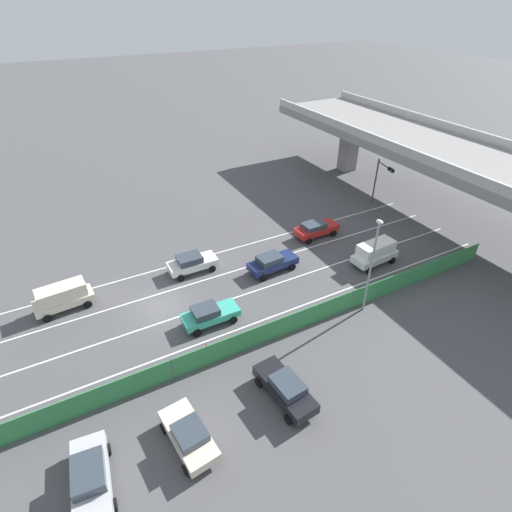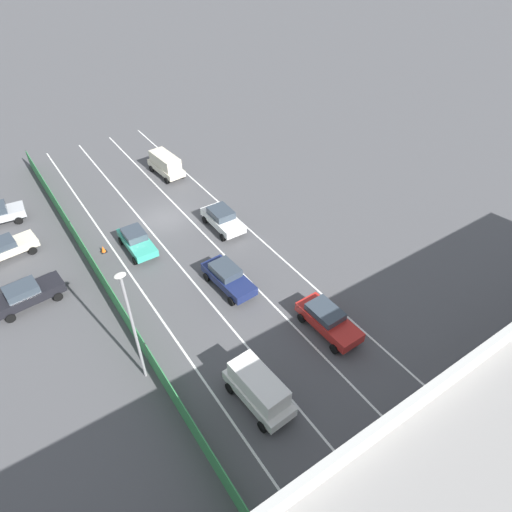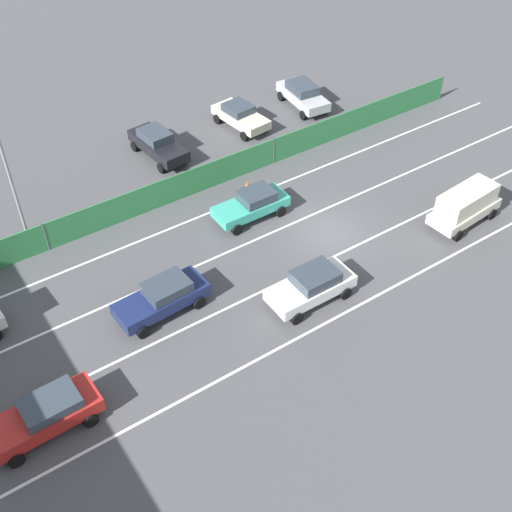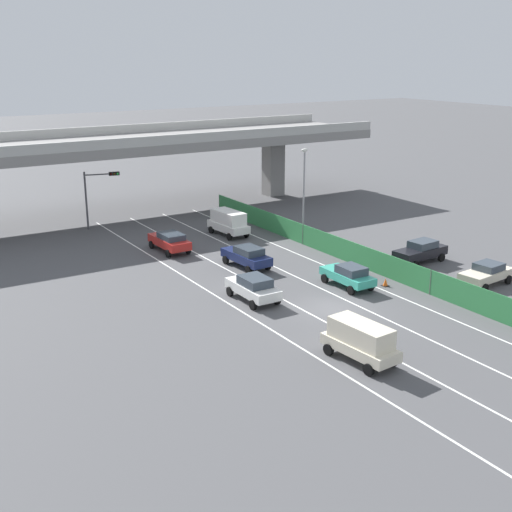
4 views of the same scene
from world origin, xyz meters
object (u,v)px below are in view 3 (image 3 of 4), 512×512
at_px(car_hatchback_white, 312,285).
at_px(car_sedan_red, 45,414).
at_px(traffic_cone, 247,185).
at_px(parked_sedan_cream, 240,115).
at_px(car_van_cream, 466,204).
at_px(street_lamp, 9,175).
at_px(car_taxi_teal, 252,204).
at_px(car_sedan_navy, 163,297).
at_px(parked_wagon_silver, 303,94).
at_px(parked_sedan_dark, 158,143).

xyz_separation_m(car_hatchback_white, car_sedan_red, (0.18, 13.26, -0.02)).
bearing_deg(traffic_cone, parked_sedan_cream, -29.90).
xyz_separation_m(car_van_cream, street_lamp, (11.21, 20.64, 3.57)).
relative_size(car_hatchback_white, car_van_cream, 0.97).
bearing_deg(car_taxi_teal, street_lamp, 69.31).
xyz_separation_m(car_sedan_navy, car_sedan_red, (-3.15, 6.96, -0.01)).
bearing_deg(car_van_cream, car_hatchback_white, 90.11).
bearing_deg(car_sedan_red, parked_wagon_silver, -58.14).
xyz_separation_m(car_hatchback_white, parked_wagon_silver, (15.32, -11.10, 0.02)).
bearing_deg(car_hatchback_white, car_taxi_teal, -10.08).
bearing_deg(car_sedan_red, traffic_cone, -59.83).
distance_m(street_lamp, traffic_cone, 13.41).
xyz_separation_m(car_sedan_navy, car_taxi_teal, (3.65, -7.55, -0.04)).
relative_size(car_sedan_navy, car_taxi_teal, 1.08).
bearing_deg(street_lamp, car_taxi_teal, -110.69).
bearing_deg(parked_wagon_silver, street_lamp, 100.96).
height_order(car_van_cream, parked_sedan_dark, car_van_cream).
distance_m(car_hatchback_white, parked_sedan_cream, 16.58).
distance_m(parked_wagon_silver, street_lamp, 21.86).
bearing_deg(parked_sedan_dark, traffic_cone, -156.08).
bearing_deg(parked_sedan_cream, car_hatchback_white, 158.82).
xyz_separation_m(car_sedan_navy, traffic_cone, (5.99, -8.76, -0.66)).
height_order(parked_wagon_silver, traffic_cone, parked_wagon_silver).
xyz_separation_m(car_sedan_navy, parked_sedan_dark, (12.05, -6.08, 0.02)).
relative_size(car_van_cream, parked_sedan_cream, 1.03).
xyz_separation_m(car_hatchback_white, car_taxi_teal, (6.97, -1.24, -0.05)).
xyz_separation_m(car_hatchback_white, parked_sedan_dark, (15.37, 0.23, 0.01)).
bearing_deg(car_taxi_teal, car_hatchback_white, 169.92).
bearing_deg(car_van_cream, car_taxi_teal, 53.45).
xyz_separation_m(car_hatchback_white, parked_sedan_cream, (15.46, -5.99, -0.06)).
bearing_deg(car_sedan_navy, parked_sedan_dark, -26.78).
bearing_deg(car_sedan_navy, street_lamp, 25.19).
bearing_deg(car_sedan_navy, traffic_cone, -55.64).
height_order(car_sedan_red, parked_sedan_cream, car_sedan_red).
bearing_deg(car_sedan_red, car_taxi_teal, -64.90).
relative_size(car_taxi_teal, car_van_cream, 0.95).
height_order(car_sedan_navy, car_taxi_teal, car_sedan_navy).
distance_m(car_sedan_red, parked_sedan_cream, 24.58).
relative_size(car_taxi_teal, car_sedan_red, 0.93).
xyz_separation_m(car_hatchback_white, car_van_cream, (0.02, -10.62, 0.28)).
relative_size(parked_sedan_cream, traffic_cone, 7.80).
relative_size(car_sedan_navy, car_van_cream, 1.03).
bearing_deg(traffic_cone, car_van_cream, -138.72).
relative_size(car_sedan_navy, traffic_cone, 8.22).
bearing_deg(traffic_cone, car_taxi_teal, 152.53).
height_order(car_hatchback_white, car_sedan_red, car_hatchback_white).
bearing_deg(parked_sedan_cream, street_lamp, 104.81).
bearing_deg(parked_sedan_cream, parked_sedan_dark, 90.84).
distance_m(car_hatchback_white, parked_sedan_dark, 15.37).
height_order(car_van_cream, traffic_cone, car_van_cream).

